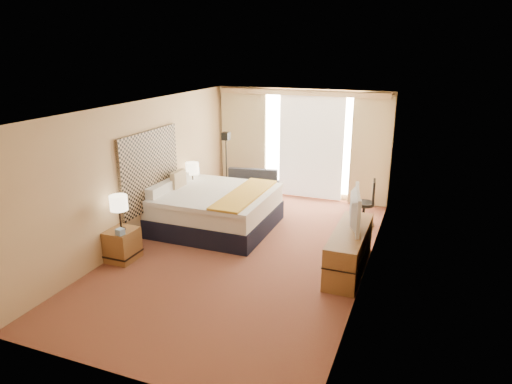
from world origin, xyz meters
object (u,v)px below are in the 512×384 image
(bed, at_px, (214,208))
(lamp_left, at_px, (119,204))
(media_dresser, at_px, (349,250))
(television, at_px, (350,208))
(floor_lamp, at_px, (226,154))
(lamp_right, at_px, (192,169))
(loveseat, at_px, (251,193))
(nightstand_left, at_px, (122,245))
(nightstand_right, at_px, (193,201))
(desk_chair, at_px, (367,205))

(bed, xyz_separation_m, lamp_left, (-0.79, -1.92, 0.63))
(bed, bearing_deg, media_dresser, -16.38)
(lamp_left, distance_m, television, 3.83)
(floor_lamp, bearing_deg, bed, -75.58)
(floor_lamp, distance_m, lamp_right, 0.97)
(media_dresser, bearing_deg, loveseat, 137.70)
(media_dresser, bearing_deg, floor_lamp, 144.84)
(bed, height_order, floor_lamp, floor_lamp)
(lamp_right, bearing_deg, media_dresser, -21.31)
(loveseat, bearing_deg, lamp_right, -141.65)
(nightstand_left, bearing_deg, lamp_right, 89.34)
(floor_lamp, bearing_deg, nightstand_right, -117.10)
(media_dresser, distance_m, desk_chair, 2.11)
(desk_chair, xyz_separation_m, lamp_left, (-3.65, -3.18, 0.60))
(nightstand_right, distance_m, lamp_right, 0.74)
(lamp_right, bearing_deg, nightstand_left, -90.66)
(desk_chair, bearing_deg, nightstand_left, -146.29)
(media_dresser, bearing_deg, lamp_left, -163.78)
(nightstand_left, bearing_deg, media_dresser, 15.84)
(nightstand_left, bearing_deg, television, 18.33)
(television, bearing_deg, lamp_left, 97.42)
(floor_lamp, height_order, desk_chair, floor_lamp)
(media_dresser, bearing_deg, nightstand_right, 158.60)
(nightstand_right, height_order, lamp_right, lamp_right)
(lamp_right, bearing_deg, lamp_left, -90.15)
(media_dresser, height_order, desk_chair, desk_chair)
(loveseat, relative_size, television, 1.25)
(nightstand_right, height_order, loveseat, loveseat)
(loveseat, relative_size, lamp_left, 2.17)
(lamp_left, bearing_deg, loveseat, 75.13)
(desk_chair, xyz_separation_m, television, (-0.02, -1.95, 0.58))
(bed, relative_size, loveseat, 1.69)
(nightstand_left, height_order, television, television)
(bed, relative_size, lamp_left, 3.67)
(floor_lamp, height_order, television, floor_lamp)
(nightstand_right, xyz_separation_m, media_dresser, (3.70, -1.45, 0.07))
(nightstand_left, relative_size, desk_chair, 0.57)
(lamp_left, bearing_deg, lamp_right, 89.85)
(lamp_right, bearing_deg, television, -19.38)
(lamp_left, bearing_deg, floor_lamp, 83.01)
(bed, xyz_separation_m, loveseat, (0.16, 1.64, -0.15))
(desk_chair, height_order, lamp_left, lamp_left)
(lamp_right, xyz_separation_m, television, (3.62, -1.27, -0.01))
(bed, xyz_separation_m, floor_lamp, (-0.37, 1.45, 0.79))
(bed, distance_m, floor_lamp, 1.69)
(nightstand_right, xyz_separation_m, lamp_right, (0.03, -0.02, 0.74))
(nightstand_right, xyz_separation_m, lamp_left, (0.02, -2.52, 0.76))
(bed, distance_m, lamp_right, 1.15)
(nightstand_right, bearing_deg, lamp_right, -31.55)
(bed, height_order, desk_chair, bed)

